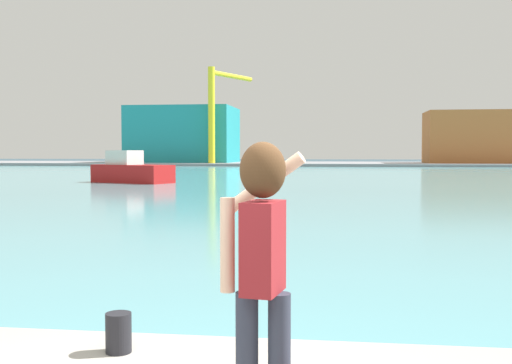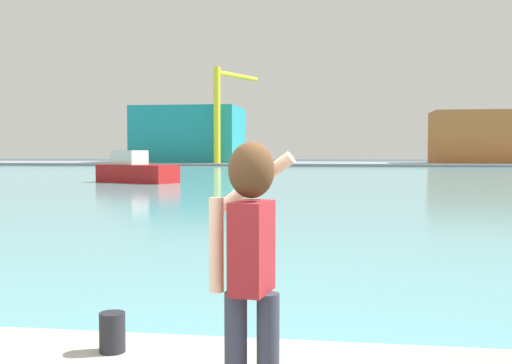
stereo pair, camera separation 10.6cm
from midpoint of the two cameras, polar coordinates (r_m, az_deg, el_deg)
The scene contains 9 objects.
ground_plane at distance 53.42m, azimuth 7.08°, elevation 0.54°, with size 220.00×220.00×0.00m, color #334751.
harbor_water at distance 55.41m, azimuth 7.12°, elevation 0.64°, with size 140.00×100.00×0.02m, color #599EA8.
far_shore_dock at distance 95.39m, azimuth 7.62°, elevation 1.69°, with size 140.00×20.00×0.41m, color gray.
person_photographer at distance 3.73m, azimuth 0.29°, elevation -6.64°, with size 0.53×0.56×1.74m.
harbor_bollard at distance 5.38m, azimuth -12.73°, elevation -13.55°, with size 0.22×0.22×0.33m, color black.
boat_moored at distance 42.74m, azimuth -11.10°, elevation 1.04°, with size 6.20×4.40×2.21m.
warehouse_left at distance 99.07m, azimuth -6.23°, elevation 4.41°, with size 16.32×12.43×8.80m, color teal.
warehouse_right at distance 96.95m, azimuth 21.13°, elevation 3.94°, with size 17.02×8.53×7.71m, color #B26633.
port_crane at distance 91.47m, azimuth -3.11°, elevation 7.27°, with size 5.20×10.34×14.11m.
Camera 2 is at (1.18, -3.35, 2.18)m, focal length 42.77 mm.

